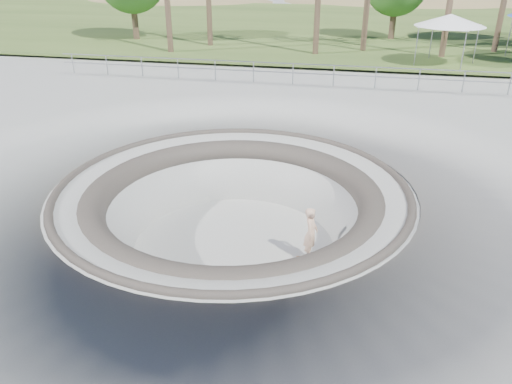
# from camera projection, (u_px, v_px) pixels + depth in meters

# --- Properties ---
(ground) EXTENTS (180.00, 180.00, 0.00)m
(ground) POSITION_uv_depth(u_px,v_px,m) (233.00, 188.00, 14.38)
(ground) COLOR #A5A5A0
(ground) RESTS_ON ground
(skate_bowl) EXTENTS (14.00, 14.00, 4.10)m
(skate_bowl) POSITION_uv_depth(u_px,v_px,m) (234.00, 242.00, 15.18)
(skate_bowl) COLOR #A5A5A0
(skate_bowl) RESTS_ON ground
(grass_strip) EXTENTS (180.00, 36.00, 0.12)m
(grass_strip) POSITION_uv_depth(u_px,v_px,m) (328.00, 25.00, 44.20)
(grass_strip) COLOR #385020
(grass_strip) RESTS_ON ground
(distant_hills) EXTENTS (103.20, 45.00, 28.60)m
(distant_hills) POSITION_uv_depth(u_px,v_px,m) (367.00, 59.00, 67.05)
(distant_hills) COLOR olive
(distant_hills) RESTS_ON ground
(safety_railing) EXTENTS (25.00, 0.06, 1.03)m
(safety_railing) POSITION_uv_depth(u_px,v_px,m) (293.00, 73.00, 24.64)
(safety_railing) COLOR gray
(safety_railing) RESTS_ON ground
(skateboard) EXTENTS (0.77, 0.41, 0.08)m
(skateboard) POSITION_uv_depth(u_px,v_px,m) (309.00, 258.00, 14.40)
(skateboard) COLOR brown
(skateboard) RESTS_ON ground
(skater) EXTENTS (0.40, 0.59, 1.58)m
(skater) POSITION_uv_depth(u_px,v_px,m) (311.00, 234.00, 14.05)
(skater) COLOR #D2A487
(skater) RESTS_ON skateboard
(canopy_white) EXTENTS (4.98, 4.98, 2.74)m
(canopy_white) POSITION_uv_depth(u_px,v_px,m) (450.00, 20.00, 27.57)
(canopy_white) COLOR gray
(canopy_white) RESTS_ON ground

